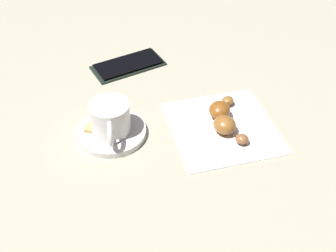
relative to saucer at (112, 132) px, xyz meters
The scene contains 8 objects.
ground_plane 0.11m from the saucer, behind, with size 1.80×1.80×0.00m, color #A9A38C.
saucer is the anchor object (origin of this frame).
espresso_cup 0.03m from the saucer, 86.89° to the left, with size 0.07×0.10×0.06m.
teaspoon 0.01m from the saucer, 148.06° to the right, with size 0.03×0.13×0.01m.
sugar_packet 0.04m from the saucer, 43.79° to the right, with size 0.06×0.02×0.01m, color tan.
napkin 0.20m from the saucer, behind, with size 0.18×0.19×0.00m, color white.
croissant 0.20m from the saucer, behind, with size 0.07×0.14×0.03m.
cell_phone 0.22m from the saucer, 105.52° to the right, with size 0.17×0.11×0.01m.
Camera 1 is at (0.12, 0.57, 0.53)m, focal length 47.00 mm.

